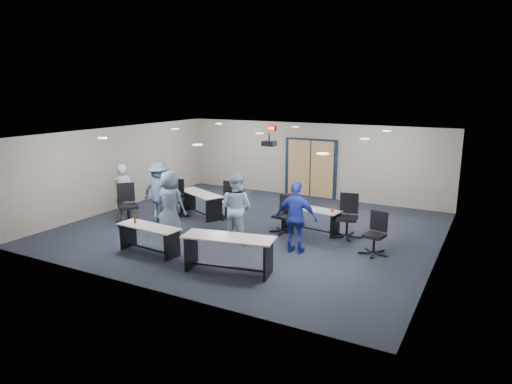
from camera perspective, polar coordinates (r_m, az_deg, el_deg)
The scene contains 25 objects.
floor at distance 13.10m, azimuth -0.59°, elevation -4.56°, with size 10.00×10.00×0.00m, color black.
back_wall at distance 16.77m, azimuth 6.90°, elevation 3.95°, with size 10.00×0.04×2.70m, color gray.
front_wall at distance 9.21m, azimuth -14.37°, elevation -3.80°, with size 10.00×0.04×2.70m, color gray.
left_wall at distance 15.76m, azimuth -16.73°, elevation 2.93°, with size 0.04×9.00×2.70m, color gray.
right_wall at distance 11.27m, azimuth 22.22°, elevation -1.31°, with size 0.04×9.00×2.70m, color gray.
ceiling at distance 12.55m, azimuth -0.62°, elevation 7.27°, with size 10.00×9.00×0.04m, color white.
double_door at distance 16.79m, azimuth 6.82°, elevation 2.93°, with size 2.00×0.07×2.20m.
exit_sign at distance 17.24m, azimuth 1.93°, elevation 7.96°, with size 0.32×0.07×0.18m.
ceiling_projector at distance 12.88m, azimuth 1.64°, elevation 6.09°, with size 0.35×0.32×0.37m.
ceiling_can_lights at distance 12.78m, azimuth -0.07°, elevation 7.24°, with size 6.24×5.74×0.02m, color white, non-canonical shape.
table_front_left at distance 11.39m, azimuth -13.24°, elevation -5.15°, with size 1.70×0.67×0.93m.
table_front_right at distance 9.94m, azimuth -3.44°, elevation -6.99°, with size 2.09×1.05×0.81m.
table_back_left at distance 14.37m, azimuth -6.99°, elevation -1.00°, with size 1.90×1.30×0.74m.
table_back_right at distance 12.76m, azimuth 6.92°, elevation -2.97°, with size 1.71×0.75×0.78m.
chair_back_a at distance 14.30m, azimuth -10.04°, elevation -0.86°, with size 0.73×0.73×1.16m, color black, non-canonical shape.
chair_back_b at distance 13.99m, azimuth -3.80°, elevation -1.06°, with size 0.71×0.71×1.12m, color black, non-canonical shape.
chair_back_c at distance 12.62m, azimuth 3.33°, elevation -2.85°, with size 0.64×0.64×1.02m, color black, non-canonical shape.
chair_back_d at distance 12.39m, azimuth 11.34°, elevation -3.02°, with size 0.74×0.74×1.17m, color black, non-canonical shape.
chair_loose_left at distance 13.83m, azimuth -15.73°, elevation -1.53°, with size 0.76×0.76×1.20m, color black, non-canonical shape.
chair_loose_right at distance 11.31m, azimuth 14.59°, elevation -5.09°, with size 0.65×0.65×1.04m, color black, non-canonical shape.
person_gray at distance 14.16m, azimuth -16.19°, elevation -0.08°, with size 0.64×0.42×1.75m, color gray.
person_plaid at distance 12.60m, azimuth -10.66°, elevation -1.33°, with size 0.86×0.56×1.76m, color slate.
person_lightblue at distance 11.75m, azimuth -2.48°, elevation -1.99°, with size 0.89×0.69×1.83m, color #A4C3D9.
person_navy at distance 11.01m, azimuth 5.06°, elevation -3.22°, with size 1.03×0.43×1.76m, color #1C299B.
person_back at distance 13.87m, azimuth -12.01°, elevation 0.05°, with size 1.18×0.68×1.83m, color #45617D.
Camera 1 is at (6.07, -10.92, 3.93)m, focal length 32.00 mm.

